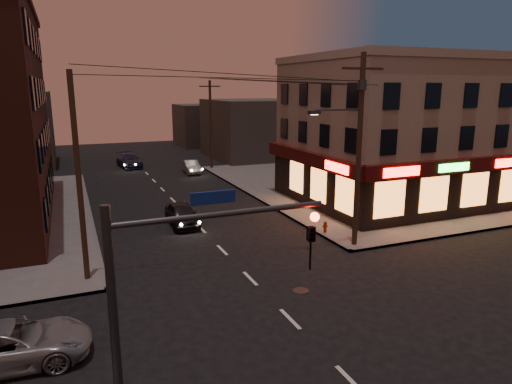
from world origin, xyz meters
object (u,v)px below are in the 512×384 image
suv_cross (9,345)px  sedan_near (182,214)px  sedan_far (129,160)px  sedan_mid (191,167)px  fire_hydrant (325,226)px

suv_cross → sedan_near: bearing=-31.2°
suv_cross → sedan_far: bearing=-10.2°
sedan_mid → sedan_far: (-5.30, 6.03, 0.08)m
sedan_far → sedan_mid: bearing=-54.4°
suv_cross → sedan_mid: suv_cross is taller
sedan_near → sedan_mid: 17.95m
sedan_mid → suv_cross: bearing=-112.1°
sedan_far → fire_hydrant: size_ratio=7.45×
fire_hydrant → suv_cross: bearing=-154.8°
sedan_mid → fire_hydrant: bearing=-82.1°
suv_cross → fire_hydrant: size_ratio=7.27×
sedan_near → sedan_mid: sedan_near is taller
suv_cross → fire_hydrant: bearing=-62.0°
sedan_near → fire_hydrant: 8.91m
sedan_mid → sedan_far: bearing=133.7°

